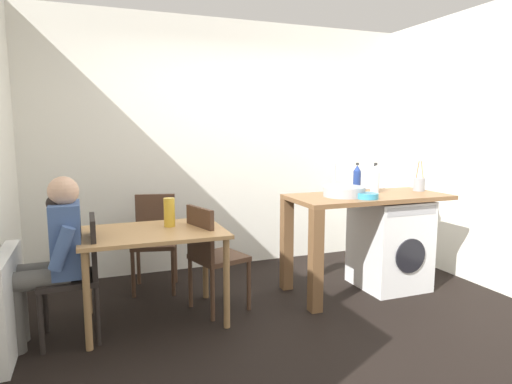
% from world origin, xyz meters
% --- Properties ---
extents(ground_plane, '(5.46, 5.46, 0.00)m').
position_xyz_m(ground_plane, '(0.00, 0.00, 0.00)').
color(ground_plane, black).
extents(wall_back, '(4.60, 0.10, 2.70)m').
position_xyz_m(wall_back, '(0.00, 1.75, 1.35)').
color(wall_back, silver).
rests_on(wall_back, ground_plane).
extents(wall_counter_side, '(0.10, 3.80, 2.70)m').
position_xyz_m(wall_counter_side, '(2.15, 0.00, 1.35)').
color(wall_counter_side, silver).
rests_on(wall_counter_side, ground_plane).
extents(radiator, '(0.10, 0.80, 0.70)m').
position_xyz_m(radiator, '(-2.02, 0.30, 0.35)').
color(radiator, white).
rests_on(radiator, ground_plane).
extents(dining_table, '(1.10, 0.76, 0.74)m').
position_xyz_m(dining_table, '(-1.01, 0.47, 0.64)').
color(dining_table, tan).
rests_on(dining_table, ground_plane).
extents(chair_person_seat, '(0.40, 0.40, 0.90)m').
position_xyz_m(chair_person_seat, '(-1.56, 0.37, 0.51)').
color(chair_person_seat, black).
rests_on(chair_person_seat, ground_plane).
extents(chair_opposite, '(0.50, 0.50, 0.90)m').
position_xyz_m(chair_opposite, '(-0.54, 0.50, 0.51)').
color(chair_opposite, '#4C3323').
rests_on(chair_opposite, ground_plane).
extents(chair_spare_by_wall, '(0.48, 0.48, 0.90)m').
position_xyz_m(chair_spare_by_wall, '(-0.90, 1.24, 0.51)').
color(chair_spare_by_wall, '#4C3323').
rests_on(chair_spare_by_wall, ground_plane).
extents(seated_person, '(0.50, 0.51, 1.20)m').
position_xyz_m(seated_person, '(-1.72, 0.37, 0.67)').
color(seated_person, '#595651').
rests_on(seated_person, ground_plane).
extents(kitchen_counter, '(1.50, 0.68, 0.92)m').
position_xyz_m(kitchen_counter, '(0.76, 0.46, 0.76)').
color(kitchen_counter, brown).
rests_on(kitchen_counter, ground_plane).
extents(washing_machine, '(0.60, 0.61, 0.86)m').
position_xyz_m(washing_machine, '(1.23, 0.46, 0.43)').
color(washing_machine, white).
rests_on(washing_machine, ground_plane).
extents(sink_basin, '(0.38, 0.38, 0.09)m').
position_xyz_m(sink_basin, '(0.71, 0.46, 0.97)').
color(sink_basin, '#9EA0A5').
rests_on(sink_basin, kitchen_counter).
extents(tap, '(0.02, 0.02, 0.28)m').
position_xyz_m(tap, '(0.71, 0.64, 1.06)').
color(tap, '#B2B2B7').
rests_on(tap, kitchen_counter).
extents(bottle_tall_green, '(0.08, 0.08, 0.28)m').
position_xyz_m(bottle_tall_green, '(1.01, 0.71, 1.05)').
color(bottle_tall_green, navy).
rests_on(bottle_tall_green, kitchen_counter).
extents(bottle_squat_brown, '(0.08, 0.08, 0.29)m').
position_xyz_m(bottle_squat_brown, '(1.13, 0.58, 1.05)').
color(bottle_squat_brown, silver).
rests_on(bottle_squat_brown, kitchen_counter).
extents(bottle_clear_small, '(0.06, 0.06, 0.26)m').
position_xyz_m(bottle_clear_small, '(1.23, 0.72, 1.04)').
color(bottle_clear_small, brown).
rests_on(bottle_clear_small, kitchen_counter).
extents(mixing_bowl, '(0.19, 0.19, 0.05)m').
position_xyz_m(mixing_bowl, '(0.83, 0.26, 0.95)').
color(mixing_bowl, teal).
rests_on(mixing_bowl, kitchen_counter).
extents(utensil_crock, '(0.11, 0.11, 0.30)m').
position_xyz_m(utensil_crock, '(1.60, 0.51, 0.99)').
color(utensil_crock, gray).
rests_on(utensil_crock, kitchen_counter).
extents(vase, '(0.09, 0.09, 0.23)m').
position_xyz_m(vase, '(-0.86, 0.57, 0.86)').
color(vase, gold).
rests_on(vase, dining_table).
extents(scissors, '(0.15, 0.06, 0.01)m').
position_xyz_m(scissors, '(0.92, 0.36, 0.92)').
color(scissors, '#B2B2B7').
rests_on(scissors, kitchen_counter).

